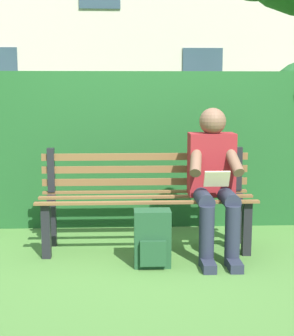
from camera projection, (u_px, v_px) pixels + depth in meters
ground at (146, 250)px, 4.20m from camera, size 60.00×60.00×0.00m
park_bench at (146, 196)px, 4.21m from camera, size 1.79×0.48×0.85m
person_seated at (214, 177)px, 4.02m from camera, size 0.44×0.73×1.20m
hedge_backdrop at (175, 142)px, 5.17m from camera, size 4.49×0.86×1.64m
building_facade at (103, 23)px, 12.28m from camera, size 9.13×2.92×5.97m
backpack at (152, 239)px, 3.79m from camera, size 0.28×0.25×0.44m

